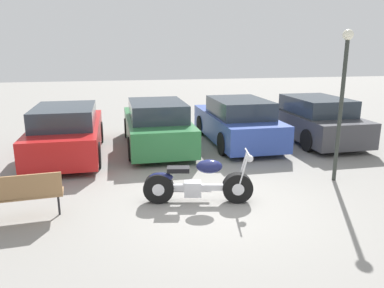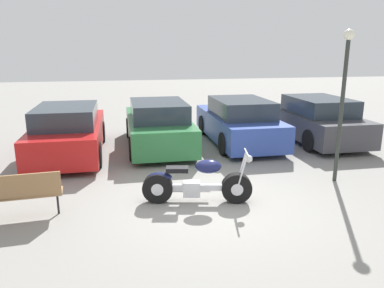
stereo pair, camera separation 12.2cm
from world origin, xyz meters
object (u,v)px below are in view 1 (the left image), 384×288
(parked_car_dark_grey, at_px, (312,120))
(park_bench, at_px, (20,192))
(lamp_post, at_px, (343,88))
(motorcycle, at_px, (197,183))
(parked_car_red, at_px, (67,132))
(parked_car_blue, at_px, (237,122))
(parked_car_green, at_px, (157,125))

(parked_car_dark_grey, height_order, park_bench, parked_car_dark_grey)
(lamp_post, bearing_deg, motorcycle, -170.03)
(motorcycle, relative_size, parked_car_dark_grey, 0.48)
(motorcycle, distance_m, parked_car_red, 5.00)
(parked_car_red, height_order, parked_car_blue, same)
(parked_car_dark_grey, height_order, lamp_post, lamp_post)
(motorcycle, distance_m, park_bench, 3.26)
(parked_car_red, xyz_separation_m, parked_car_dark_grey, (7.86, 0.34, 0.00))
(motorcycle, distance_m, parked_car_dark_grey, 6.64)
(parked_car_blue, bearing_deg, lamp_post, -74.17)
(parked_car_green, bearing_deg, parked_car_dark_grey, -1.01)
(motorcycle, xyz_separation_m, parked_car_green, (-0.28, 4.50, 0.28))
(parked_car_red, xyz_separation_m, parked_car_green, (2.62, 0.43, 0.00))
(parked_car_blue, xyz_separation_m, park_bench, (-5.59, -4.69, -0.14))
(parked_car_green, relative_size, park_bench, 3.09)
(lamp_post, bearing_deg, parked_car_dark_grey, 68.32)
(motorcycle, bearing_deg, parked_car_red, 125.46)
(parked_car_blue, height_order, parked_car_dark_grey, same)
(park_bench, xyz_separation_m, lamp_post, (6.70, 0.78, 1.61))
(motorcycle, distance_m, parked_car_green, 4.51)
(motorcycle, bearing_deg, parked_car_green, 93.54)
(park_bench, bearing_deg, lamp_post, 6.65)
(motorcycle, relative_size, park_bench, 1.50)
(park_bench, bearing_deg, parked_car_blue, 39.99)
(parked_car_red, relative_size, parked_car_blue, 1.00)
(parked_car_blue, relative_size, parked_car_dark_grey, 1.00)
(parked_car_green, distance_m, lamp_post, 5.58)
(lamp_post, bearing_deg, parked_car_green, 133.77)
(parked_car_blue, distance_m, parked_car_dark_grey, 2.62)
(motorcycle, relative_size, lamp_post, 0.64)
(park_bench, bearing_deg, parked_car_dark_grey, 29.15)
(parked_car_dark_grey, bearing_deg, park_bench, -150.85)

